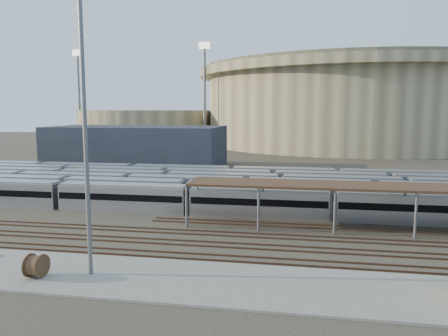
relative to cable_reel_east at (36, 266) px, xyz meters
name	(u,v)px	position (x,y,z in m)	size (l,w,h in m)	color
ground	(252,233)	(16.00, 16.66, -1.18)	(420.00, 420.00, 0.00)	#383026
apron	(171,280)	(11.00, 1.66, -1.08)	(50.00, 9.00, 0.20)	gray
subway_trains	(256,189)	(14.49, 35.16, 0.62)	(129.10, 23.90, 3.60)	silver
empty_tracks	(247,246)	(16.00, 11.66, -1.09)	(170.00, 9.62, 0.18)	#4C3323
stadium	(351,104)	(41.00, 156.66, 15.29)	(124.00, 124.00, 32.50)	tan
secondary_arena	(146,127)	(-44.00, 146.66, 5.82)	(56.00, 56.00, 14.00)	tan
service_building	(137,146)	(-19.00, 71.66, 3.82)	(42.00, 20.00, 10.00)	#1E232D
floodlight_0	(205,92)	(-14.00, 126.66, 19.46)	(4.00, 1.00, 38.40)	slate
floodlight_1	(79,94)	(-69.00, 136.66, 19.46)	(4.00, 1.00, 38.40)	slate
floodlight_3	(269,96)	(6.00, 176.66, 19.46)	(4.00, 1.00, 38.40)	slate
cable_reel_east	(36,266)	(0.00, 0.00, 0.00)	(1.97, 1.97, 1.09)	#543521
yard_light_pole	(85,138)	(4.05, 1.48, 10.45)	(0.82, 0.36, 22.70)	slate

